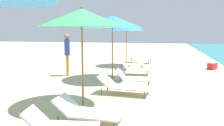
{
  "coord_description": "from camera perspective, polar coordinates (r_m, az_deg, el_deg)",
  "views": [
    {
      "loc": [
        2.53,
        3.95,
        1.95
      ],
      "look_at": [
        1.2,
        10.29,
        1.06
      ],
      "focal_mm": 39.07,
      "sensor_mm": 36.0,
      "label": 1
    }
  ],
  "objects": [
    {
      "name": "cooler_box",
      "position": [
        13.04,
        22.42,
        -0.55
      ],
      "size": [
        0.55,
        0.6,
        0.38
      ],
      "color": "red",
      "rests_on": "ground"
    },
    {
      "name": "umbrella_farthest",
      "position": [
        13.19,
        3.35,
        8.64
      ],
      "size": [
        1.89,
        1.89,
        2.46
      ],
      "color": "olive",
      "rests_on": "ground"
    },
    {
      "name": "lounger_farthest_shoreside",
      "position": [
        14.42,
        6.37,
        1.35
      ],
      "size": [
        1.41,
        0.8,
        0.69
      ],
      "rotation": [
        0.0,
        0.0,
        -0.15
      ],
      "color": "white",
      "rests_on": "ground"
    },
    {
      "name": "lounger_fifth_shoreside",
      "position": [
        10.64,
        5.32,
        -1.32
      ],
      "size": [
        1.24,
        0.69,
        0.58
      ],
      "rotation": [
        0.0,
        0.0,
        0.06
      ],
      "color": "white",
      "rests_on": "ground"
    },
    {
      "name": "person_walking_near",
      "position": [
        10.5,
        -10.45,
        2.99
      ],
      "size": [
        0.33,
        0.41,
        1.78
      ],
      "rotation": [
        0.0,
        0.0,
        0.37
      ],
      "color": "orange",
      "rests_on": "ground"
    },
    {
      "name": "lounger_fourth_shoreside",
      "position": [
        7.43,
        2.6,
        -5.29
      ],
      "size": [
        1.62,
        0.81,
        0.57
      ],
      "rotation": [
        0.0,
        0.0,
        -0.1
      ],
      "color": "white",
      "rests_on": "ground"
    },
    {
      "name": "lounger_fifth_inland",
      "position": [
        8.43,
        4.85,
        -3.46
      ],
      "size": [
        1.24,
        0.67,
        0.61
      ],
      "rotation": [
        0.0,
        0.0,
        0.03
      ],
      "color": "white",
      "rests_on": "ground"
    },
    {
      "name": "lounger_fourth_inland",
      "position": [
        5.25,
        -5.76,
        -11.12
      ],
      "size": [
        1.42,
        0.71,
        0.54
      ],
      "rotation": [
        0.0,
        0.0,
        -0.02
      ],
      "color": "white",
      "rests_on": "ground"
    },
    {
      "name": "umbrella_fourth",
      "position": [
        6.25,
        -7.1,
        10.49
      ],
      "size": [
        2.18,
        2.18,
        2.54
      ],
      "color": "olive",
      "rests_on": "ground"
    },
    {
      "name": "lounger_farthest_inland",
      "position": [
        12.04,
        4.42,
        -0.13
      ],
      "size": [
        1.33,
        0.89,
        0.58
      ],
      "rotation": [
        0.0,
        0.0,
        0.21
      ],
      "color": "white",
      "rests_on": "ground"
    },
    {
      "name": "umbrella_fifth",
      "position": [
        9.52,
        0.09,
        9.6
      ],
      "size": [
        2.44,
        2.44,
        2.56
      ],
      "color": "olive",
      "rests_on": "ground"
    },
    {
      "name": "lounger_third_shoreside",
      "position": [
        4.56,
        -12.05,
        -14.01
      ],
      "size": [
        1.37,
        0.74,
        0.55
      ],
      "rotation": [
        0.0,
        0.0,
        0.14
      ],
      "color": "white",
      "rests_on": "ground"
    }
  ]
}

